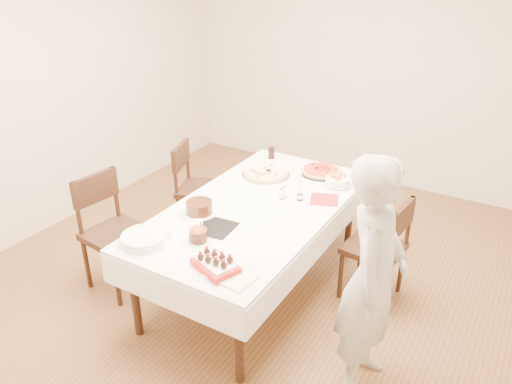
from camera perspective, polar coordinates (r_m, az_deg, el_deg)
The scene contains 22 objects.
floor at distance 4.35m, azimuth -0.17°, elevation -9.86°, with size 5.00×5.00×0.00m, color brown.
wall_back at distance 5.92m, azimuth 12.78°, elevation 13.83°, with size 4.50×0.04×2.70m, color beige.
wall_left at distance 5.20m, azimuth -22.36°, elevation 10.84°, with size 0.04×5.00×2.70m, color beige.
dining_table at distance 4.06m, azimuth 0.00°, elevation -6.32°, with size 1.14×2.14×0.75m, color white.
chair_right_savory at distance 4.03m, azimuth 13.34°, elevation -6.23°, with size 0.46×0.46×0.89m, color black, non-canonical shape.
chair_left_savory at distance 4.85m, azimuth -6.24°, elevation 0.33°, with size 0.46×0.46×0.90m, color black, non-canonical shape.
chair_left_dessert at distance 4.17m, azimuth -15.59°, elevation -4.71°, with size 0.50×0.50×0.97m, color black, non-canonical shape.
person at distance 3.08m, azimuth 13.21°, elevation -9.71°, with size 0.58×0.38×1.58m, color beige.
pizza_white at distance 4.38m, azimuth 1.15°, elevation 2.12°, with size 0.43×0.43×0.04m, color beige.
pizza_pepperoni at distance 4.47m, azimuth 7.42°, elevation 2.39°, with size 0.37×0.37×0.04m, color red.
red_placemat at distance 4.01m, azimuth 7.81°, elevation -0.88°, with size 0.22×0.22×0.01m, color #B21E1E.
pasta_bowl at distance 4.24m, azimuth 9.32°, elevation 1.21°, with size 0.21×0.21×0.07m, color white.
taper_candle at distance 3.93m, azimuth 5.09°, elevation 0.80°, with size 0.05×0.05×0.26m, color white.
shaker_pair at distance 3.96m, azimuth 2.91°, elevation -0.25°, with size 0.08×0.08×0.09m, color white, non-canonical shape.
cola_glass at distance 4.74m, azimuth 1.76°, elevation 4.49°, with size 0.06×0.06×0.11m, color black.
layer_cake at distance 3.77m, azimuth -6.50°, elevation -1.81°, with size 0.25×0.25×0.10m, color #371B0D.
cake_board at distance 3.60m, azimuth -4.68°, elevation -4.08°, with size 0.27×0.27×0.01m, color black.
birthday_cake at distance 3.42m, azimuth -6.67°, elevation -4.38°, with size 0.13×0.13×0.14m, color #391A0F.
strawberry_box at distance 3.15m, azimuth -4.67°, elevation -8.24°, with size 0.29×0.19×0.07m, color #AF1814, non-canonical shape.
box_lid at distance 3.10m, azimuth -2.98°, elevation -9.66°, with size 0.30×0.20×0.02m, color beige.
plate_stack at distance 3.48m, azimuth -12.66°, elevation -5.21°, with size 0.31×0.31×0.06m, color white.
china_plate at distance 3.54m, azimuth -11.07°, elevation -5.02°, with size 0.19×0.19×0.01m, color white.
Camera 1 is at (1.81, -3.01, 2.57)m, focal length 35.00 mm.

